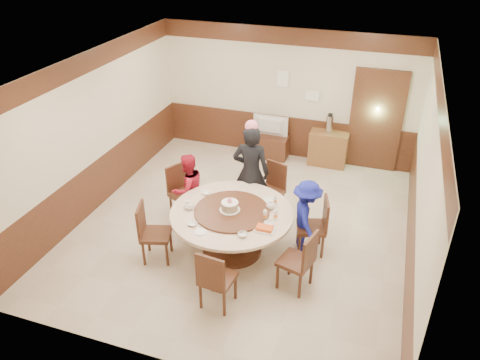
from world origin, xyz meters
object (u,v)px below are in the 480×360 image
(tv_stand, at_px, (269,146))
(thermos, at_px, (329,124))
(person_red, at_px, (188,189))
(person_blue, at_px, (306,217))
(banquet_table, at_px, (232,223))
(person_standing, at_px, (251,172))
(television, at_px, (270,126))
(side_cabinet, at_px, (328,149))
(birthday_cake, at_px, (230,206))
(shrimp_platter, at_px, (265,229))

(tv_stand, xyz_separation_m, thermos, (1.28, 0.03, 0.69))
(person_red, xyz_separation_m, person_blue, (2.09, -0.15, -0.02))
(banquet_table, distance_m, tv_stand, 3.48)
(banquet_table, distance_m, person_blue, 1.17)
(banquet_table, height_order, person_standing, person_standing)
(person_red, distance_m, tv_stand, 2.98)
(banquet_table, bearing_deg, person_standing, 91.62)
(thermos, bearing_deg, television, -178.66)
(television, bearing_deg, person_standing, 99.23)
(person_blue, bearing_deg, thermos, -20.32)
(person_blue, relative_size, side_cabinet, 1.56)
(birthday_cake, bearing_deg, tv_stand, 95.33)
(banquet_table, xyz_separation_m, person_red, (-1.00, 0.57, 0.11))
(tv_stand, xyz_separation_m, side_cabinet, (1.31, 0.03, 0.12))
(person_standing, height_order, thermos, person_standing)
(television, height_order, thermos, thermos)
(person_red, xyz_separation_m, side_cabinet, (1.95, 2.91, -0.27))
(banquet_table, bearing_deg, tv_stand, 95.83)
(thermos, bearing_deg, side_cabinet, 0.00)
(shrimp_platter, bearing_deg, banquet_table, 153.68)
(tv_stand, bearing_deg, person_red, -102.68)
(television, bearing_deg, tv_stand, -0.00)
(banquet_table, xyz_separation_m, thermos, (0.93, 3.48, 0.41))
(person_blue, bearing_deg, birthday_cake, 87.51)
(person_red, relative_size, tv_stand, 1.52)
(banquet_table, relative_size, birthday_cake, 5.95)
(birthday_cake, bearing_deg, person_standing, 90.05)
(banquet_table, bearing_deg, person_blue, 21.14)
(birthday_cake, bearing_deg, television, 95.33)
(television, xyz_separation_m, thermos, (1.28, 0.03, 0.22))
(television, bearing_deg, birthday_cake, 96.85)
(birthday_cake, xyz_separation_m, tv_stand, (-0.32, 3.46, -0.60))
(person_blue, bearing_deg, person_red, 62.47)
(person_standing, distance_m, television, 2.40)
(birthday_cake, distance_m, tv_stand, 3.53)
(person_blue, bearing_deg, television, 2.11)
(shrimp_platter, distance_m, side_cabinet, 3.83)
(banquet_table, bearing_deg, shrimp_platter, -26.32)
(banquet_table, bearing_deg, television, 95.83)
(banquet_table, xyz_separation_m, tv_stand, (-0.35, 3.45, -0.28))
(person_blue, distance_m, tv_stand, 3.38)
(person_blue, distance_m, shrimp_platter, 0.88)
(person_red, distance_m, person_blue, 2.10)
(person_red, bearing_deg, person_blue, 117.31)
(person_standing, distance_m, shrimp_platter, 1.53)
(banquet_table, distance_m, person_standing, 1.13)
(thermos, bearing_deg, banquet_table, -104.93)
(person_blue, height_order, tv_stand, person_blue)
(side_cabinet, bearing_deg, thermos, 180.00)
(shrimp_platter, bearing_deg, person_standing, 115.07)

